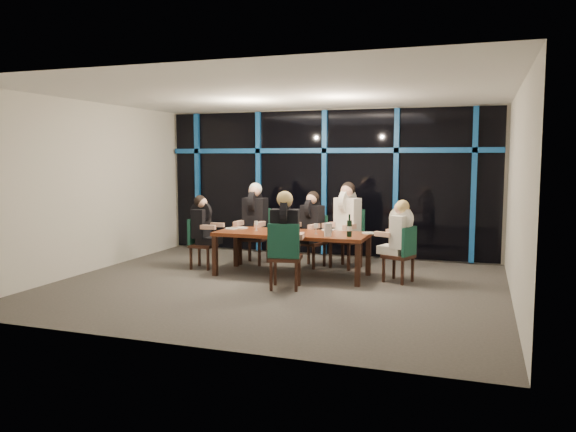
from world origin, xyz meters
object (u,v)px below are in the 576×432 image
(dining_table, at_px, (292,236))
(chair_end_right, at_px, (403,251))
(water_pitcher, at_px, (328,230))
(wine_bottle, at_px, (349,228))
(diner_end_left, at_px, (203,221))
(chair_far_mid, at_px, (314,238))
(diner_far_right, at_px, (346,212))
(diner_end_right, at_px, (399,229))
(chair_end_left, at_px, (199,240))
(diner_far_mid, at_px, (311,218))
(chair_far_right, at_px, (349,235))
(chair_far_left, at_px, (256,233))
(chair_near_mid, at_px, (285,253))
(diner_far_left, at_px, (254,211))
(diner_near_mid, at_px, (285,225))

(dining_table, distance_m, chair_end_right, 1.88)
(water_pitcher, bearing_deg, wine_bottle, 28.13)
(diner_end_left, height_order, water_pitcher, diner_end_left)
(chair_far_mid, relative_size, diner_end_left, 1.07)
(dining_table, distance_m, chair_far_mid, 0.95)
(diner_far_right, height_order, wine_bottle, diner_far_right)
(diner_end_right, xyz_separation_m, water_pitcher, (-1.10, -0.35, -0.02))
(chair_end_left, bearing_deg, chair_end_right, -91.66)
(diner_far_right, relative_size, wine_bottle, 2.86)
(chair_end_left, height_order, diner_end_right, diner_end_right)
(diner_far_mid, bearing_deg, diner_far_right, 29.94)
(diner_far_mid, bearing_deg, chair_far_right, 36.27)
(dining_table, height_order, chair_far_right, chair_far_right)
(diner_far_mid, distance_m, wine_bottle, 1.42)
(chair_end_right, xyz_separation_m, wine_bottle, (-0.83, -0.26, 0.38))
(chair_far_left, relative_size, diner_far_right, 1.00)
(chair_end_left, relative_size, chair_end_right, 1.00)
(diner_far_right, bearing_deg, wine_bottle, -53.68)
(chair_near_mid, height_order, diner_far_left, diner_far_left)
(diner_far_mid, bearing_deg, wine_bottle, -29.97)
(water_pitcher, bearing_deg, diner_near_mid, -108.24)
(diner_far_left, xyz_separation_m, wine_bottle, (2.06, -0.99, -0.11))
(chair_far_right, relative_size, diner_near_mid, 1.07)
(diner_far_mid, xyz_separation_m, water_pitcher, (0.61, -1.12, -0.06))
(dining_table, bearing_deg, chair_far_mid, 82.97)
(diner_far_mid, height_order, water_pitcher, diner_far_mid)
(chair_end_right, distance_m, wine_bottle, 0.95)
(chair_far_right, xyz_separation_m, chair_near_mid, (-0.52, -2.09, -0.02))
(chair_end_right, height_order, diner_far_mid, diner_far_mid)
(dining_table, xyz_separation_m, diner_end_left, (-1.73, 0.08, 0.19))
(chair_end_left, distance_m, diner_end_left, 0.37)
(dining_table, bearing_deg, chair_near_mid, -77.49)
(dining_table, relative_size, diner_near_mid, 2.58)
(chair_near_mid, height_order, diner_near_mid, diner_near_mid)
(diner_far_left, bearing_deg, diner_far_mid, 5.99)
(diner_far_left, distance_m, diner_far_mid, 1.11)
(chair_far_right, bearing_deg, wine_bottle, -56.05)
(chair_end_right, height_order, diner_far_right, diner_far_right)
(dining_table, xyz_separation_m, wine_bottle, (1.05, -0.20, 0.21))
(diner_near_mid, bearing_deg, chair_far_right, -115.88)
(chair_far_mid, bearing_deg, wine_bottle, -32.73)
(diner_end_left, bearing_deg, diner_near_mid, -118.96)
(chair_far_mid, xyz_separation_m, diner_near_mid, (0.09, -1.87, 0.45))
(chair_far_left, relative_size, wine_bottle, 2.88)
(dining_table, bearing_deg, diner_far_left, 142.06)
(diner_far_left, bearing_deg, water_pitcher, -28.65)
(chair_near_mid, distance_m, water_pitcher, 0.94)
(diner_far_right, distance_m, diner_near_mid, 1.99)
(dining_table, distance_m, diner_far_mid, 0.89)
(chair_end_right, distance_m, diner_far_left, 3.02)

